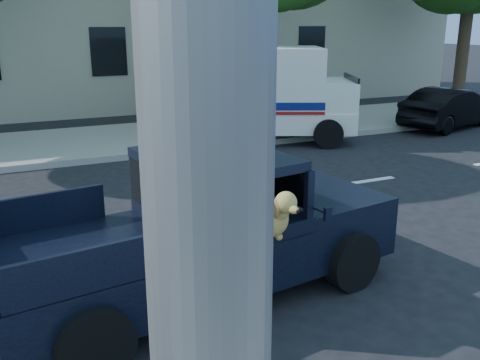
{
  "coord_description": "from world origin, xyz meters",
  "views": [
    {
      "loc": [
        -2.69,
        -5.12,
        3.18
      ],
      "look_at": [
        -0.33,
        0.02,
        1.5
      ],
      "focal_mm": 40.0,
      "sensor_mm": 36.0,
      "label": 1
    }
  ],
  "objects": [
    {
      "name": "mail_truck",
      "position": [
        3.98,
        7.9,
        1.1
      ],
      "size": [
        5.06,
        3.81,
        2.52
      ],
      "rotation": [
        0.0,
        0.0,
        -0.42
      ],
      "color": "silver",
      "rests_on": "ground"
    },
    {
      "name": "lane_stripes",
      "position": [
        2.0,
        3.4,
        0.01
      ],
      "size": [
        21.6,
        0.14,
        0.01
      ],
      "primitive_type": null,
      "color": "silver",
      "rests_on": "ground"
    },
    {
      "name": "parked_sedan",
      "position": [
        10.05,
        7.06,
        0.62
      ],
      "size": [
        2.21,
        3.96,
        1.24
      ],
      "primitive_type": "imported",
      "rotation": [
        0.0,
        0.0,
        1.82
      ],
      "color": "black",
      "rests_on": "ground"
    },
    {
      "name": "ground",
      "position": [
        0.0,
        0.0,
        0.0
      ],
      "size": [
        120.0,
        120.0,
        0.0
      ],
      "primitive_type": "plane",
      "color": "black",
      "rests_on": "ground"
    },
    {
      "name": "far_sidewalk",
      "position": [
        0.0,
        9.2,
        0.07
      ],
      "size": [
        60.0,
        4.0,
        0.15
      ],
      "primitive_type": "cube",
      "color": "gray",
      "rests_on": "ground"
    },
    {
      "name": "pickup_truck",
      "position": [
        -0.75,
        0.38,
        0.58
      ],
      "size": [
        5.0,
        2.68,
        1.71
      ],
      "rotation": [
        0.0,
        0.0,
        0.15
      ],
      "color": "black",
      "rests_on": "ground"
    }
  ]
}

